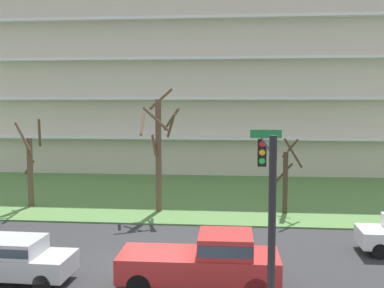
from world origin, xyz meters
The scene contains 9 objects.
ground centered at (0.00, 0.00, 0.00)m, with size 160.00×160.00×0.00m, color #2D2D30.
grass_lawn_strip centered at (0.00, 14.00, 0.04)m, with size 80.00×16.00×0.08m, color #547F42.
apartment_building centered at (0.00, 28.19, 9.93)m, with size 40.99×13.34×19.86m.
tree_far_left centered at (-9.07, 9.25, 2.52)m, with size 1.61×1.61×5.41m.
tree_left centered at (-1.22, 8.81, 3.76)m, with size 2.32×2.28×7.13m.
tree_center centered at (5.98, 8.99, 2.10)m, with size 1.60×1.68×4.40m.
sedan_silver_near_left centered at (-4.73, -2.00, 0.87)m, with size 4.45×1.92×1.57m.
pickup_red_center_right centered at (2.19, -2.00, 1.02)m, with size 5.43×2.07×1.95m.
traffic_signal_mast centered at (4.02, -4.82, 3.84)m, with size 0.90×5.02×5.59m.
Camera 1 is at (3.18, -17.35, 6.36)m, focal length 43.72 mm.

